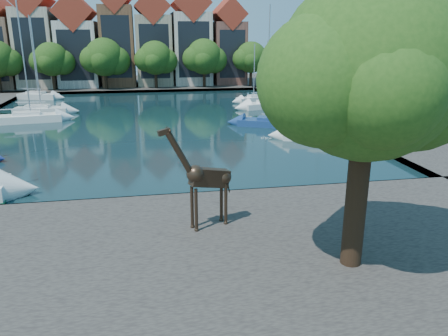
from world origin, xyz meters
name	(u,v)px	position (x,y,z in m)	size (l,w,h in m)	color
ground	(152,203)	(0.00, 0.00, 0.00)	(160.00, 160.00, 0.00)	#38332B
water_basin	(146,121)	(0.00, 24.00, 0.04)	(38.00, 50.00, 0.08)	black
near_quay	(155,260)	(0.00, -7.00, 0.25)	(50.00, 14.00, 0.50)	#44413B
far_quay	(144,86)	(0.00, 56.00, 0.25)	(60.00, 16.00, 0.50)	#44413B
right_quay	(362,112)	(25.00, 24.00, 0.25)	(14.00, 52.00, 0.50)	#44413B
plane_tree	(371,76)	(7.62, -9.01, 7.67)	(8.32, 6.40, 10.62)	#332114
townhouse_west_mid	(37,39)	(-17.00, 55.99, 8.23)	(5.94, 9.18, 16.79)	#C4B197
townhouse_west_inner	(78,44)	(-10.50, 55.99, 7.35)	(6.43, 9.18, 15.15)	silver
townhouse_center	(117,38)	(-4.00, 55.99, 8.36)	(5.44, 9.18, 16.93)	brown
townhouse_east_inner	(153,42)	(2.00, 55.99, 7.73)	(5.94, 9.18, 15.79)	tan
townhouse_east_mid	(191,39)	(8.50, 55.99, 8.10)	(6.43, 9.18, 16.65)	beige
townhouse_east_end	(228,45)	(15.00, 55.99, 7.11)	(5.44, 9.18, 14.43)	brown
far_tree_west	(52,60)	(-13.91, 50.49, 5.08)	(6.76, 5.20, 7.36)	#332114
far_tree_mid_west	(105,58)	(-5.89, 50.49, 5.29)	(7.80, 6.00, 8.00)	#332114
far_tree_mid_east	(156,59)	(2.10, 50.49, 5.13)	(7.02, 5.40, 7.52)	#332114
far_tree_east	(205,58)	(10.11, 50.49, 5.24)	(7.54, 5.80, 7.84)	#332114
far_tree_far_east	(252,58)	(18.09, 50.49, 5.08)	(6.76, 5.20, 7.36)	#332114
giraffe_statue	(205,178)	(2.37, -4.68, 2.88)	(3.30, 1.47, 4.85)	#322419
sailboat_left_c	(31,116)	(-12.00, 25.63, 0.72)	(6.35, 3.03, 12.49)	white
sailboat_left_d	(41,109)	(-12.00, 30.67, 0.67)	(6.15, 2.54, 10.71)	silver
sailboat_left_e	(38,95)	(-15.00, 43.47, 0.71)	(5.87, 3.58, 11.44)	silver
sailboat_right_a	(320,134)	(15.00, 12.45, 0.57)	(6.76, 4.29, 8.40)	silver
sailboat_right_b	(267,121)	(12.00, 19.02, 0.61)	(6.06, 4.24, 11.63)	navy
sailboat_right_c	(266,104)	(15.00, 30.07, 0.59)	(6.54, 3.75, 8.21)	silver
sailboat_right_d	(254,98)	(14.70, 35.22, 0.60)	(5.01, 2.99, 7.73)	silver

